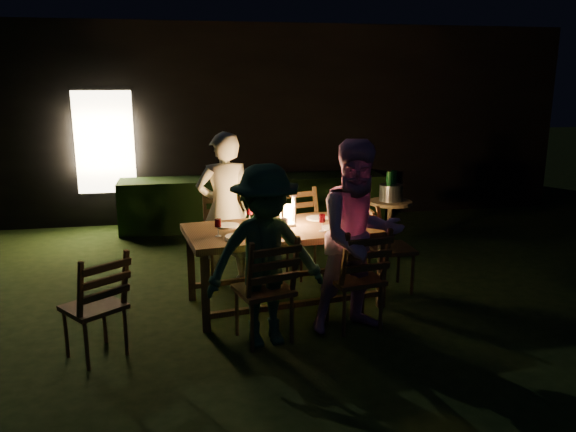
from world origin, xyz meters
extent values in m
plane|color=black|center=(0.00, 0.00, 0.00)|extent=(40.00, 40.00, 0.00)
cube|color=black|center=(0.00, 6.20, 1.60)|extent=(10.00, 4.00, 3.20)
cube|color=#FFE5B2|center=(-2.80, 4.21, 1.35)|extent=(0.90, 0.06, 1.60)
cube|color=black|center=(-0.50, 3.75, 0.40)|extent=(4.20, 0.70, 0.80)
cube|color=#4A3118|center=(-0.60, 0.46, 0.80)|extent=(2.13, 1.27, 0.07)
cube|color=#4A3118|center=(-1.45, -0.07, 0.37)|extent=(0.08, 0.08, 0.74)
cube|color=#4A3118|center=(-1.57, 0.75, 0.37)|extent=(0.08, 0.08, 0.74)
cube|color=#4A3118|center=(0.37, 0.18, 0.37)|extent=(0.08, 0.08, 0.74)
cube|color=#4A3118|center=(0.25, 1.00, 0.37)|extent=(0.08, 0.08, 0.74)
cube|color=#4A3118|center=(-0.94, -0.34, 0.48)|extent=(0.57, 0.56, 0.04)
cube|color=#4A3118|center=(-0.89, -0.54, 0.78)|extent=(0.49, 0.28, 0.55)
cube|color=#4A3118|center=(-0.05, -0.22, 0.48)|extent=(0.54, 0.52, 0.04)
cube|color=#4A3118|center=(-0.02, -0.42, 0.78)|extent=(0.49, 0.23, 0.55)
cube|color=#4A3118|center=(-1.15, 1.14, 0.49)|extent=(0.50, 0.48, 0.04)
cube|color=#4A3118|center=(-1.16, 1.35, 0.79)|extent=(0.48, 0.19, 0.56)
cube|color=#4A3118|center=(-0.16, 1.28, 0.49)|extent=(0.58, 0.57, 0.04)
cube|color=#4A3118|center=(-0.22, 1.48, 0.79)|extent=(0.50, 0.28, 0.56)
cube|color=#4A3118|center=(0.64, 0.64, 0.48)|extent=(0.46, 0.48, 0.04)
cube|color=#4A3118|center=(0.43, 0.63, 0.78)|extent=(0.17, 0.48, 0.56)
cube|color=#4A3118|center=(-2.40, -0.39, 0.45)|extent=(0.61, 0.60, 0.04)
cube|color=#4A3118|center=(-2.28, -0.54, 0.73)|extent=(0.44, 0.38, 0.52)
imported|color=white|center=(-1.16, 1.21, 0.88)|extent=(0.69, 0.51, 1.76)
imported|color=#E29BD2|center=(-0.04, -0.29, 0.90)|extent=(0.97, 0.80, 1.81)
imported|color=#2B5739|center=(-0.93, -0.41, 0.81)|extent=(1.13, 0.74, 1.63)
cube|color=white|center=(-0.56, 0.52, 0.85)|extent=(0.15, 0.15, 0.03)
cube|color=white|center=(-0.56, 0.52, 1.17)|extent=(0.16, 0.16, 0.03)
cylinder|color=#FF9E3F|center=(-0.56, 0.52, 0.97)|extent=(0.09, 0.09, 0.18)
cylinder|color=white|center=(-1.18, 0.61, 0.84)|extent=(0.25, 0.25, 0.01)
cylinder|color=white|center=(-1.12, 0.17, 0.84)|extent=(0.25, 0.25, 0.01)
cylinder|color=white|center=(-0.19, 0.74, 0.84)|extent=(0.25, 0.25, 0.01)
cylinder|color=white|center=(-0.12, 0.31, 0.84)|extent=(0.25, 0.25, 0.01)
cylinder|color=#0F471E|center=(-0.85, 0.43, 0.98)|extent=(0.07, 0.07, 0.28)
cube|color=red|center=(-0.71, 0.13, 0.84)|extent=(0.18, 0.14, 0.01)
cube|color=red|center=(-0.01, 0.24, 0.84)|extent=(0.18, 0.14, 0.01)
cube|color=black|center=(-1.17, 0.08, 0.84)|extent=(0.14, 0.07, 0.01)
cylinder|color=olive|center=(1.06, 1.80, 0.74)|extent=(0.57, 0.57, 0.04)
cylinder|color=olive|center=(1.06, 1.80, 0.37)|extent=(0.07, 0.07, 0.74)
cylinder|color=#A5A8AD|center=(1.06, 1.80, 0.87)|extent=(0.30, 0.30, 0.22)
cylinder|color=#0F471E|center=(1.01, 1.76, 0.92)|extent=(0.07, 0.07, 0.32)
cylinder|color=#0F471E|center=(1.11, 1.84, 0.92)|extent=(0.07, 0.07, 0.32)
camera|label=1|loc=(-1.61, -5.03, 2.32)|focal=35.00mm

